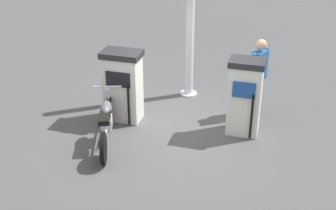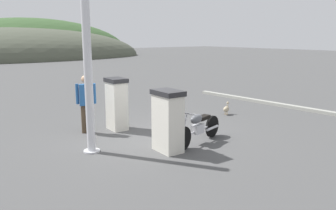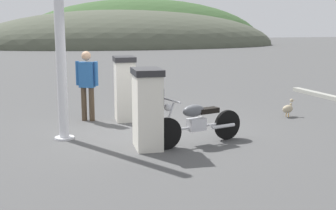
# 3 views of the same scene
# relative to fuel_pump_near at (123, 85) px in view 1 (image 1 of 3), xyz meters

# --- Properties ---
(ground_plane) EXTENTS (120.00, 120.00, 0.00)m
(ground_plane) POSITION_rel_fuel_pump_near_xyz_m (0.32, 1.26, -0.77)
(ground_plane) COLOR #4C4C4C
(fuel_pump_near) EXTENTS (0.60, 0.83, 1.52)m
(fuel_pump_near) POSITION_rel_fuel_pump_near_xyz_m (0.00, 0.00, 0.00)
(fuel_pump_near) COLOR silver
(fuel_pump_near) RESTS_ON ground
(fuel_pump_far) EXTENTS (0.57, 0.71, 1.57)m
(fuel_pump_far) POSITION_rel_fuel_pump_near_xyz_m (0.00, 2.51, 0.02)
(fuel_pump_far) COLOR silver
(fuel_pump_far) RESTS_ON ground
(motorcycle_near_pump) EXTENTS (1.99, 0.74, 0.94)m
(motorcycle_near_pump) POSITION_rel_fuel_pump_near_xyz_m (0.99, -0.02, -0.33)
(motorcycle_near_pump) COLOR black
(motorcycle_near_pump) RESTS_ON ground
(attendant_person) EXTENTS (0.55, 0.35, 1.70)m
(attendant_person) POSITION_rel_fuel_pump_near_xyz_m (-0.88, 2.71, 0.20)
(attendant_person) COLOR #473828
(attendant_person) RESTS_ON ground
(canopy_support_pole) EXTENTS (0.40, 0.40, 4.35)m
(canopy_support_pole) POSITION_rel_fuel_pump_near_xyz_m (-1.52, 1.10, 1.32)
(canopy_support_pole) COLOR silver
(canopy_support_pole) RESTS_ON ground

